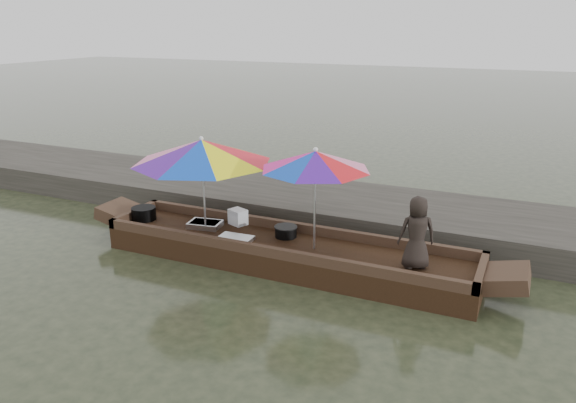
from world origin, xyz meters
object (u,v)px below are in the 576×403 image
at_px(boat_hull, 285,254).
at_px(umbrella_stern, 315,199).
at_px(supply_bag, 238,217).
at_px(umbrella_bow, 203,184).
at_px(tray_scallop, 235,239).
at_px(tray_crayfish, 205,224).
at_px(vendor, 417,232).
at_px(cooking_pot, 144,213).
at_px(charcoal_grill, 286,232).

bearing_deg(boat_hull, umbrella_stern, 0.00).
bearing_deg(boat_hull, supply_bag, 157.40).
bearing_deg(umbrella_bow, supply_bag, 51.59).
height_order(tray_scallop, umbrella_stern, umbrella_stern).
bearing_deg(umbrella_stern, tray_crayfish, 176.86).
relative_size(tray_crayfish, umbrella_bow, 0.24).
bearing_deg(tray_scallop, vendor, 3.74).
relative_size(cooking_pot, umbrella_bow, 0.19).
bearing_deg(supply_bag, umbrella_stern, -16.11).
relative_size(tray_scallop, vendor, 0.51).
bearing_deg(vendor, tray_crayfish, -27.70).
xyz_separation_m(cooking_pot, tray_crayfish, (1.16, 0.12, -0.06)).
distance_m(tray_scallop, charcoal_grill, 0.81).
bearing_deg(tray_scallop, umbrella_bow, 161.49).
bearing_deg(boat_hull, umbrella_bow, 180.00).
xyz_separation_m(charcoal_grill, vendor, (2.11, -0.31, 0.44)).
bearing_deg(boat_hull, tray_scallop, -163.30).
distance_m(boat_hull, tray_crayfish, 1.54).
bearing_deg(umbrella_stern, cooking_pot, -179.85).
height_order(tray_crayfish, supply_bag, supply_bag).
relative_size(cooking_pot, supply_bag, 1.47).
distance_m(charcoal_grill, umbrella_stern, 0.95).
distance_m(charcoal_grill, supply_bag, 0.99).
distance_m(vendor, umbrella_bow, 3.45).
bearing_deg(vendor, umbrella_bow, -25.93).
height_order(cooking_pot, supply_bag, supply_bag).
xyz_separation_m(umbrella_bow, umbrella_stern, (1.91, 0.00, 0.00)).
height_order(supply_bag, umbrella_bow, umbrella_bow).
xyz_separation_m(boat_hull, cooking_pot, (-2.68, -0.01, 0.28)).
bearing_deg(supply_bag, vendor, -9.18).
height_order(umbrella_bow, umbrella_stern, same).
relative_size(tray_scallop, umbrella_bow, 0.24).
bearing_deg(cooking_pot, umbrella_stern, 0.15).
xyz_separation_m(tray_scallop, vendor, (2.76, 0.18, 0.49)).
height_order(vendor, umbrella_stern, umbrella_stern).
distance_m(cooking_pot, umbrella_stern, 3.22).
distance_m(cooking_pot, charcoal_grill, 2.58).
relative_size(cooking_pot, vendor, 0.40).
height_order(cooking_pot, umbrella_stern, umbrella_stern).
height_order(cooking_pot, tray_crayfish, cooking_pot).
height_order(charcoal_grill, umbrella_bow, umbrella_bow).
distance_m(tray_scallop, umbrella_stern, 1.46).
xyz_separation_m(boat_hull, charcoal_grill, (-0.11, 0.26, 0.26)).
bearing_deg(tray_crayfish, umbrella_stern, -3.14).
distance_m(boat_hull, supply_bag, 1.21).
distance_m(tray_crayfish, vendor, 3.55).
distance_m(cooking_pot, tray_crayfish, 1.17).
xyz_separation_m(tray_scallop, umbrella_bow, (-0.68, 0.23, 0.74)).
relative_size(boat_hull, umbrella_bow, 2.64).
height_order(tray_crayfish, tray_scallop, tray_crayfish).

